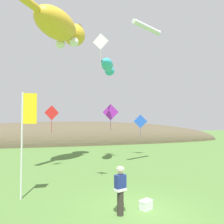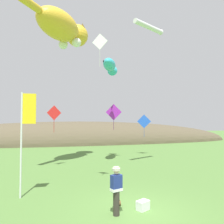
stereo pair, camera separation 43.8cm
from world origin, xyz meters
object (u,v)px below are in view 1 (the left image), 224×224
festival_banner_pole (25,128)px  picnic_cooler (146,205)px  kite_diamond_violet (111,112)px  kite_diamond_red (52,113)px  kite_tube_streamer (147,28)px  festival_attendant (120,189)px  kite_spool (121,203)px  kite_diamond_blue (140,122)px  kite_giant_cat (61,28)px  kite_fish_windsock (108,66)px  kite_diamond_white (101,42)px

festival_banner_pole → picnic_cooler: bearing=-28.3°
kite_diamond_violet → kite_diamond_red: bearing=-150.6°
picnic_cooler → kite_tube_streamer: bearing=64.3°
festival_attendant → kite_spool: festival_attendant is taller
kite_spool → kite_diamond_blue: size_ratio=0.10×
picnic_cooler → kite_tube_streamer: 12.60m
kite_giant_cat → kite_fish_windsock: size_ratio=2.08×
kite_tube_streamer → kite_diamond_violet: bearing=106.1°
kite_spool → kite_tube_streamer: size_ratio=0.08×
kite_fish_windsock → kite_diamond_white: bearing=-107.7°
kite_diamond_blue → kite_diamond_violet: bearing=-161.3°
kite_diamond_violet → kite_diamond_white: bearing=-108.5°
festival_banner_pole → kite_fish_windsock: 9.97m
kite_spool → kite_diamond_white: kite_diamond_white is taller
kite_fish_windsock → kite_tube_streamer: size_ratio=1.21×
festival_banner_pole → kite_tube_streamer: bearing=27.1°
festival_banner_pole → kite_diamond_violet: 11.21m
festival_banner_pole → kite_diamond_violet: (6.48, 9.07, 1.15)m
kite_giant_cat → kite_diamond_white: 7.59m
picnic_cooler → kite_tube_streamer: size_ratio=0.20×
festival_attendant → kite_diamond_white: size_ratio=1.01×
kite_diamond_violet → kite_diamond_white: 9.80m
festival_attendant → festival_banner_pole: festival_banner_pole is taller
kite_spool → kite_diamond_red: (-2.75, 8.01, 3.95)m
kite_fish_windsock → kite_diamond_white: 6.68m
kite_spool → kite_diamond_red: 9.34m
festival_banner_pole → kite_diamond_red: (1.16, 6.07, 0.92)m
kite_giant_cat → kite_diamond_violet: kite_giant_cat is taller
festival_attendant → festival_banner_pole: (-3.61, 2.78, 2.19)m
festival_attendant → kite_giant_cat: (-1.83, 9.69, 9.93)m
picnic_cooler → festival_banner_pole: size_ratio=0.12×
festival_banner_pole → kite_giant_cat: bearing=75.6°
kite_tube_streamer → festival_banner_pole: bearing=-152.9°
festival_attendant → picnic_cooler: festival_attendant is taller
festival_banner_pole → kite_diamond_violet: kite_diamond_violet is taller
kite_diamond_violet → kite_fish_windsock: bearing=-110.8°
kite_spool → kite_diamond_blue: 14.03m
festival_attendant → kite_fish_windsock: kite_fish_windsock is taller
festival_banner_pole → kite_tube_streamer: size_ratio=1.68×
festival_attendant → kite_diamond_blue: (6.39, 13.04, 2.47)m
picnic_cooler → kite_diamond_red: 10.11m
festival_banner_pole → kite_tube_streamer: 11.51m
kite_diamond_red → festival_attendant: bearing=-74.6°
kite_diamond_white → festival_attendant: bearing=-88.9°
festival_banner_pole → kite_fish_windsock: (5.57, 6.67, 4.88)m
kite_giant_cat → kite_fish_windsock: 4.76m
festival_attendant → picnic_cooler: (1.13, 0.23, -0.77)m
festival_attendant → festival_banner_pole: bearing=142.4°
festival_attendant → kite_diamond_red: 9.69m
kite_spool → kite_fish_windsock: 11.81m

